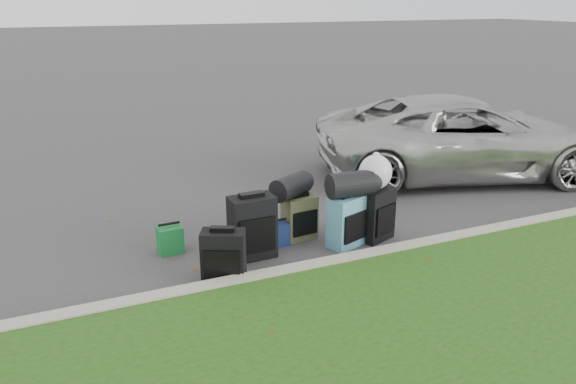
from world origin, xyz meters
name	(u,v)px	position (x,y,z in m)	size (l,w,h in m)	color
ground	(302,237)	(0.00, 0.00, 0.00)	(120.00, 120.00, 0.00)	#383535
curb	(340,264)	(0.00, -1.00, 0.07)	(120.00, 0.18, 0.15)	#9E937F
suv	(463,137)	(3.58, 1.31, 0.67)	(2.22, 4.82, 1.34)	#B7B7B2
suitcase_small_black	(223,256)	(-1.25, -0.72, 0.28)	(0.46, 0.25, 0.57)	black
suitcase_large_black_left	(252,227)	(-0.76, -0.29, 0.37)	(0.51, 0.31, 0.74)	black
suitcase_olive	(299,218)	(-0.04, -0.03, 0.28)	(0.40, 0.25, 0.55)	#414127
suitcase_teal	(346,221)	(0.38, -0.45, 0.32)	(0.44, 0.26, 0.63)	teal
suitcase_large_black_right	(376,214)	(0.82, -0.43, 0.33)	(0.44, 0.26, 0.66)	black
tote_green	(170,240)	(-1.62, 0.22, 0.16)	(0.28, 0.23, 0.32)	#176B30
tote_navy	(277,234)	(-0.38, -0.10, 0.14)	(0.26, 0.21, 0.28)	navy
duffel_left	(291,186)	(-0.15, -0.01, 0.70)	(0.28, 0.28, 0.53)	black
duffel_right	(351,184)	(0.41, -0.46, 0.78)	(0.30, 0.30, 0.54)	black
trash_bag	(375,172)	(0.80, -0.39, 0.87)	(0.41, 0.41, 0.41)	white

